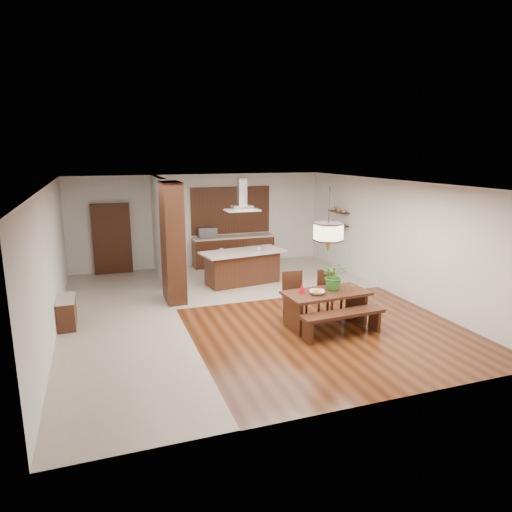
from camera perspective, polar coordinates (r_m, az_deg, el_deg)
name	(u,v)px	position (r m, az deg, el deg)	size (l,w,h in m)	color
room_shell	(243,221)	(10.17, -1.60, 4.34)	(9.00, 9.04, 2.92)	#3E1C0B
tile_hallway	(121,323)	(10.23, -16.51, -8.09)	(2.50, 9.00, 0.01)	#BCAC9C
tile_kitchen	(258,277)	(13.32, 0.29, -2.66)	(5.50, 4.00, 0.01)	#BCAC9C
soffit_band	(243,184)	(10.08, -1.63, 8.97)	(8.00, 9.00, 0.02)	#351A0D
partition_pier	(173,243)	(11.11, -10.38, 1.66)	(0.45, 1.00, 2.90)	black
partition_stub	(161,229)	(13.16, -11.85, 3.32)	(0.18, 2.40, 2.90)	silver
hallway_console	(67,312)	(10.34, -22.59, -6.51)	(0.37, 0.88, 0.63)	black
hallway_doorway	(112,239)	(14.21, -17.57, 2.05)	(1.10, 0.20, 2.10)	black
rear_counter	(233,250)	(14.70, -2.85, 0.70)	(2.60, 0.62, 0.95)	black
kitchen_window	(231,210)	(14.73, -3.20, 5.75)	(2.60, 0.08, 1.50)	olive
shelf_lower	(338,225)	(14.18, 10.20, 3.86)	(0.26, 0.90, 0.04)	black
shelf_upper	(338,212)	(14.13, 10.27, 5.47)	(0.26, 0.90, 0.04)	black
dining_table	(326,301)	(9.68, 8.74, -5.54)	(1.81, 0.98, 0.73)	black
dining_bench	(342,324)	(9.27, 10.73, -8.35)	(1.77, 0.39, 0.50)	black
dining_chair_left	(295,297)	(9.92, 4.93, -5.09)	(0.46, 0.46, 1.04)	black
dining_chair_right	(330,293)	(10.35, 9.27, -4.56)	(0.44, 0.44, 1.00)	black
pendant_lantern	(329,220)	(9.29, 9.09, 4.50)	(0.64, 0.64, 1.31)	#FFE7C3
foliage_plant	(334,276)	(9.73, 9.74, -2.45)	(0.54, 0.47, 0.60)	#307326
fruit_bowl	(317,292)	(9.42, 7.64, -4.53)	(0.31, 0.31, 0.08)	beige
napkin_cone	(302,288)	(9.41, 5.78, -4.02)	(0.15, 0.15, 0.23)	#A60B13
gold_ornament	(353,288)	(9.80, 11.98, -3.93)	(0.07, 0.07, 0.10)	gold
kitchen_island	(243,267)	(12.57, -1.69, -1.37)	(2.39, 1.31, 0.93)	black
range_hood	(242,195)	(12.24, -1.76, 7.68)	(0.90, 0.55, 0.87)	silver
island_cup	(258,249)	(12.47, 0.31, 0.90)	(0.12, 0.12, 0.10)	silver
microwave	(207,233)	(14.40, -6.11, 2.93)	(0.55, 0.37, 0.31)	#B5B8BC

